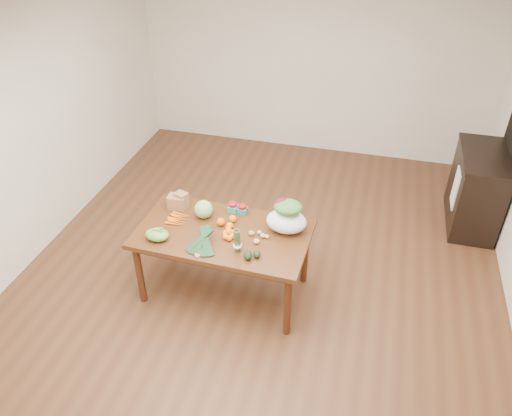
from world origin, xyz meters
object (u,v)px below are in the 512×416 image
(kale_bunch, at_px, (201,243))
(asparagus_bundle, at_px, (237,240))
(salad_bag, at_px, (286,218))
(dining_table, at_px, (224,262))
(cabinet, at_px, (476,190))
(cabbage, at_px, (204,209))
(mandarin_cluster, at_px, (229,233))
(paper_bag, at_px, (177,201))

(kale_bunch, relative_size, asparagus_bundle, 1.60)
(kale_bunch, distance_m, salad_bag, 0.83)
(dining_table, height_order, cabinet, cabinet)
(dining_table, bearing_deg, asparagus_bundle, -45.66)
(dining_table, distance_m, cabinet, 3.14)
(cabbage, relative_size, kale_bunch, 0.46)
(cabinet, bearing_deg, mandarin_cluster, -141.27)
(cabinet, height_order, cabbage, cabinet)
(cabbage, distance_m, mandarin_cluster, 0.41)
(salad_bag, bearing_deg, cabinet, 41.56)
(paper_bag, bearing_deg, dining_table, -25.55)
(kale_bunch, bearing_deg, cabinet, 41.77)
(salad_bag, bearing_deg, mandarin_cluster, -154.72)
(mandarin_cluster, bearing_deg, dining_table, 145.69)
(cabinet, height_order, mandarin_cluster, cabinet)
(cabinet, xyz_separation_m, paper_bag, (-3.08, -1.62, 0.37))
(cabbage, relative_size, mandarin_cluster, 1.02)
(cabinet, distance_m, cabbage, 3.27)
(mandarin_cluster, bearing_deg, salad_bag, 25.28)
(paper_bag, distance_m, salad_bag, 1.15)
(paper_bag, relative_size, kale_bunch, 0.60)
(dining_table, bearing_deg, paper_bag, 156.21)
(cabbage, bearing_deg, cabinet, 31.73)
(dining_table, distance_m, salad_bag, 0.80)
(dining_table, relative_size, mandarin_cluster, 9.11)
(dining_table, height_order, paper_bag, paper_bag)
(dining_table, relative_size, kale_bunch, 4.10)
(mandarin_cluster, xyz_separation_m, salad_bag, (0.50, 0.23, 0.10))
(dining_table, xyz_separation_m, cabbage, (-0.26, 0.19, 0.47))
(paper_bag, xyz_separation_m, asparagus_bundle, (0.79, -0.51, 0.04))
(cabinet, relative_size, salad_bag, 2.64)
(dining_table, relative_size, cabbage, 8.94)
(mandarin_cluster, distance_m, salad_bag, 0.56)
(cabinet, bearing_deg, kale_bunch, -139.99)
(dining_table, distance_m, paper_bag, 0.78)
(paper_bag, relative_size, asparagus_bundle, 0.96)
(dining_table, xyz_separation_m, cabinet, (2.51, 1.89, 0.10))
(cabbage, bearing_deg, asparagus_bundle, -41.86)
(paper_bag, bearing_deg, cabinet, 27.80)
(mandarin_cluster, bearing_deg, kale_bunch, -126.77)
(mandarin_cluster, distance_m, asparagus_bundle, 0.24)
(salad_bag, bearing_deg, cabbage, 179.60)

